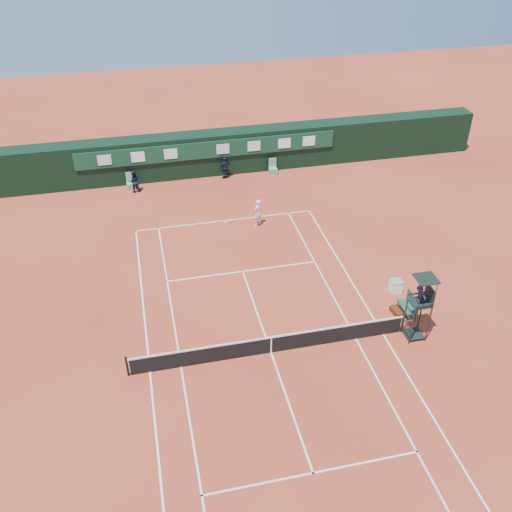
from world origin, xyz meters
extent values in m
plane|color=#AE4029|center=(0.00, 0.00, 0.00)|extent=(90.00, 90.00, 0.00)
cube|color=silver|center=(0.00, 11.88, 0.01)|extent=(11.05, 0.08, 0.01)
cube|color=silver|center=(5.49, 0.00, 0.01)|extent=(0.08, 23.85, 0.01)
cube|color=white|center=(-5.49, 0.00, 0.01)|extent=(0.08, 23.85, 0.01)
cube|color=silver|center=(4.12, 0.00, 0.01)|extent=(0.08, 23.85, 0.01)
cube|color=silver|center=(-4.12, 0.00, 0.01)|extent=(0.08, 23.85, 0.01)
cube|color=white|center=(0.00, 6.40, 0.01)|extent=(8.31, 0.08, 0.01)
cube|color=silver|center=(0.00, -6.40, 0.01)|extent=(8.31, 0.08, 0.01)
cube|color=white|center=(0.00, 0.00, 0.01)|extent=(0.08, 12.88, 0.01)
cube|color=silver|center=(0.00, 11.73, 0.01)|extent=(0.08, 0.30, 0.01)
cube|color=black|center=(0.00, 0.00, 0.45)|extent=(12.60, 0.04, 0.90)
cube|color=silver|center=(0.00, 0.00, 0.93)|extent=(12.80, 0.06, 0.08)
cube|color=white|center=(0.00, 0.00, 0.46)|extent=(0.06, 0.05, 0.92)
cylinder|color=black|center=(6.40, 0.00, 0.55)|extent=(0.10, 0.10, 1.10)
cylinder|color=black|center=(-6.40, 0.00, 0.55)|extent=(0.10, 0.10, 1.10)
cube|color=black|center=(0.00, 18.75, 1.50)|extent=(40.00, 1.50, 3.00)
cube|color=#103C25|center=(0.00, 17.94, 2.10)|extent=(18.00, 0.10, 1.20)
cube|color=silver|center=(-7.00, 17.87, 2.10)|extent=(0.90, 0.04, 0.70)
cube|color=white|center=(-4.80, 17.87, 2.10)|extent=(0.90, 0.04, 0.70)
cube|color=white|center=(-2.60, 17.87, 2.10)|extent=(0.90, 0.04, 0.70)
cube|color=silver|center=(1.00, 17.87, 2.10)|extent=(0.90, 0.04, 0.70)
cube|color=white|center=(3.20, 17.87, 2.10)|extent=(0.90, 0.04, 0.70)
cube|color=white|center=(5.40, 17.87, 2.10)|extent=(0.90, 0.04, 0.70)
cube|color=white|center=(7.20, 17.87, 2.10)|extent=(0.90, 0.04, 0.70)
cube|color=#62966F|center=(-5.50, 17.45, 0.23)|extent=(0.55, 0.50, 0.46)
cube|color=#649974|center=(-5.50, 17.67, 0.80)|extent=(0.55, 0.06, 0.70)
cube|color=#639770|center=(4.50, 17.45, 0.23)|extent=(0.55, 0.50, 0.46)
cube|color=#5F9269|center=(4.50, 17.67, 0.80)|extent=(0.55, 0.06, 0.70)
cylinder|color=black|center=(6.41, -0.83, 1.00)|extent=(0.07, 0.07, 2.00)
cylinder|color=black|center=(6.41, -0.03, 1.00)|extent=(0.07, 0.07, 2.00)
cylinder|color=black|center=(7.21, -0.83, 1.00)|extent=(0.07, 0.07, 2.00)
cylinder|color=black|center=(7.21, -0.03, 1.00)|extent=(0.07, 0.07, 2.00)
cube|color=black|center=(6.81, -0.43, 2.04)|extent=(0.85, 0.85, 0.08)
cube|color=black|center=(7.21, -0.43, 2.45)|extent=(0.06, 0.85, 0.80)
cube|color=black|center=(6.81, -0.85, 2.25)|extent=(0.85, 0.05, 0.06)
cube|color=black|center=(6.81, -0.01, 2.25)|extent=(0.85, 0.05, 0.06)
cylinder|color=black|center=(7.21, -0.83, 2.90)|extent=(0.04, 0.04, 1.00)
cylinder|color=black|center=(7.21, -0.03, 2.90)|extent=(0.04, 0.04, 1.00)
cube|color=black|center=(6.86, -0.43, 3.40)|extent=(0.95, 0.95, 0.04)
cube|color=black|center=(6.81, -0.43, 0.15)|extent=(0.80, 0.80, 0.05)
cube|color=black|center=(6.41, -0.43, 0.40)|extent=(0.04, 0.80, 0.04)
cube|color=black|center=(6.41, -0.43, 0.80)|extent=(0.04, 0.80, 0.04)
cube|color=black|center=(6.41, -0.43, 1.20)|extent=(0.04, 0.80, 0.04)
cube|color=black|center=(6.41, -0.43, 1.60)|extent=(0.04, 0.80, 0.04)
imported|color=#181B31|center=(6.76, -0.43, 2.72)|extent=(0.47, 0.82, 1.28)
cube|color=#1B432D|center=(7.18, 1.15, 0.45)|extent=(0.55, 1.20, 0.08)
cube|color=#1A422A|center=(7.43, 1.15, 0.80)|extent=(0.06, 1.20, 0.60)
cylinder|color=black|center=(6.96, 0.60, 0.20)|extent=(0.04, 0.04, 0.41)
cylinder|color=black|center=(7.40, 0.60, 0.20)|extent=(0.04, 0.04, 0.41)
cylinder|color=black|center=(6.96, 1.70, 0.20)|extent=(0.04, 0.04, 0.41)
cylinder|color=black|center=(7.40, 1.70, 0.20)|extent=(0.04, 0.04, 0.41)
cube|color=black|center=(6.70, 1.23, 0.15)|extent=(0.42, 0.82, 0.29)
cube|color=white|center=(7.43, 2.98, 0.30)|extent=(0.55, 0.55, 0.60)
cube|color=#64996E|center=(7.43, 2.98, 0.62)|extent=(0.57, 0.57, 0.05)
sphere|color=#A8C72E|center=(3.51, 5.79, 0.03)|extent=(0.07, 0.07, 0.07)
imported|color=white|center=(1.89, 10.95, 0.88)|extent=(0.76, 0.73, 1.75)
imported|color=black|center=(-5.26, 16.97, 0.78)|extent=(0.79, 0.63, 1.56)
imported|color=black|center=(1.05, 17.60, 0.81)|extent=(1.03, 0.71, 1.62)
camera|label=1|loc=(-4.83, -18.23, 18.47)|focal=40.00mm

